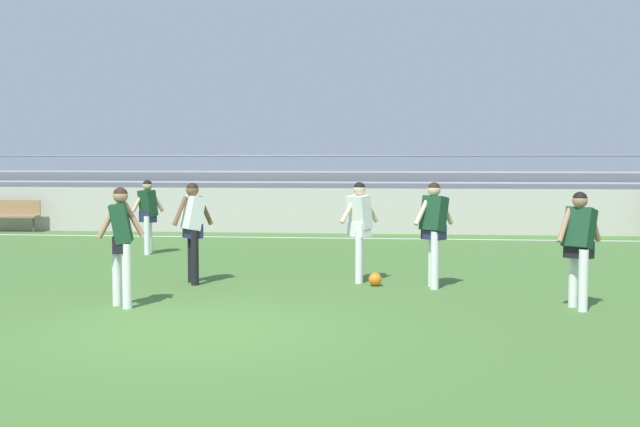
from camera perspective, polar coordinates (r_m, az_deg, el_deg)
name	(u,v)px	position (r m, az deg, el deg)	size (l,w,h in m)	color
ground_plane	(194,330)	(10.24, -8.82, -8.07)	(160.00, 160.00, 0.00)	#477033
field_line_sideline	(306,238)	(21.42, -1.02, -1.71)	(44.00, 0.12, 0.01)	white
sideline_wall	(312,211)	(22.75, -0.60, 0.20)	(48.00, 0.16, 1.25)	#BCB7AD
bleacher_stand	(314,196)	(25.46, -0.39, 1.23)	(25.25, 3.41, 2.20)	#B2B2B7
bench_near_bin	(8,213)	(24.77, -21.01, 0.06)	(1.80, 0.40, 0.90)	#99754C
player_white_trailing_run	(359,222)	(13.78, 2.77, -0.63)	(0.66, 0.48, 1.71)	white
player_dark_overlapping	(434,225)	(13.29, 7.99, -0.79)	(0.68, 0.49, 1.72)	white
player_dark_deep_cover	(579,240)	(11.88, 17.72, -1.76)	(0.68, 0.52, 1.65)	white
player_dark_challenging	(148,210)	(18.20, -11.98, 0.23)	(0.68, 0.46, 1.63)	white
player_white_wide_right	(193,224)	(13.77, -8.92, -0.70)	(0.66, 0.50, 1.70)	black
player_dark_wide_left	(121,236)	(11.82, -13.78, -1.52)	(0.59, 0.45, 1.71)	white
soccer_ball	(375,279)	(13.49, 3.89, -4.63)	(0.22, 0.22, 0.22)	orange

